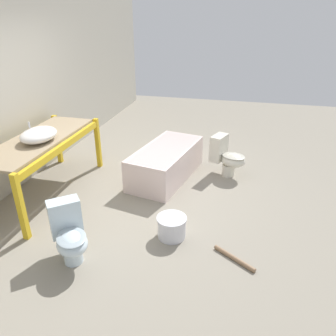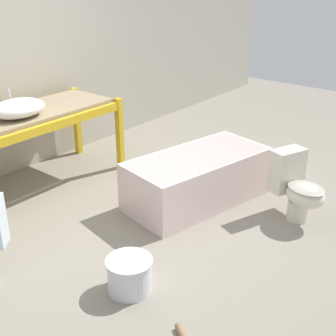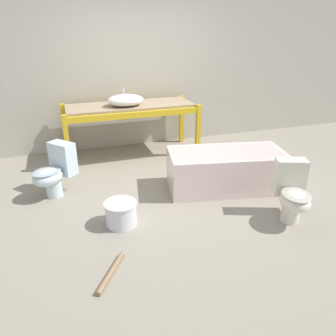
{
  "view_description": "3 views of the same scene",
  "coord_description": "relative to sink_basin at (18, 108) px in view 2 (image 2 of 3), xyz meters",
  "views": [
    {
      "loc": [
        -3.99,
        -1.48,
        2.47
      ],
      "look_at": [
        -0.3,
        -0.58,
        0.64
      ],
      "focal_mm": 35.0,
      "sensor_mm": 36.0,
      "label": 1
    },
    {
      "loc": [
        -2.93,
        -2.8,
        2.31
      ],
      "look_at": [
        -0.1,
        -0.52,
        0.7
      ],
      "focal_mm": 50.0,
      "sensor_mm": 36.0,
      "label": 2
    },
    {
      "loc": [
        -1.35,
        -3.83,
        2.01
      ],
      "look_at": [
        -0.22,
        -0.48,
        0.48
      ],
      "focal_mm": 35.0,
      "sensor_mm": 36.0,
      "label": 3
    }
  ],
  "objects": [
    {
      "name": "ground_plane",
      "position": [
        0.35,
        -1.22,
        -0.95
      ],
      "size": [
        12.0,
        12.0,
        0.0
      ],
      "primitive_type": "plane",
      "color": "gray"
    },
    {
      "name": "warehouse_wall_rear",
      "position": [
        0.35,
        0.65,
        0.65
      ],
      "size": [
        10.8,
        0.08,
        3.2
      ],
      "color": "#B2AD9E",
      "rests_on": "ground_plane"
    },
    {
      "name": "shelving_rack",
      "position": [
        0.09,
        0.09,
        -0.2
      ],
      "size": [
        2.15,
        0.84,
        0.86
      ],
      "color": "gold",
      "rests_on": "ground_plane"
    },
    {
      "name": "sink_basin",
      "position": [
        0.0,
        0.0,
        0.0
      ],
      "size": [
        0.57,
        0.44,
        0.26
      ],
      "color": "white",
      "rests_on": "shelving_rack"
    },
    {
      "name": "bathtub_main",
      "position": [
        1.0,
        -1.52,
        -0.66
      ],
      "size": [
        1.62,
        0.99,
        0.51
      ],
      "rotation": [
        0.0,
        0.0,
        -0.2
      ],
      "color": "silver",
      "rests_on": "ground_plane"
    },
    {
      "name": "toilet_far",
      "position": [
        1.31,
        -2.47,
        -0.62
      ],
      "size": [
        0.5,
        0.64,
        0.66
      ],
      "rotation": [
        0.0,
        0.0,
        -0.37
      ],
      "color": "silver",
      "rests_on": "ground_plane"
    },
    {
      "name": "bucket_white",
      "position": [
        -0.51,
        -1.97,
        -0.81
      ],
      "size": [
        0.36,
        0.36,
        0.27
      ],
      "color": "silver",
      "rests_on": "ground_plane"
    }
  ]
}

